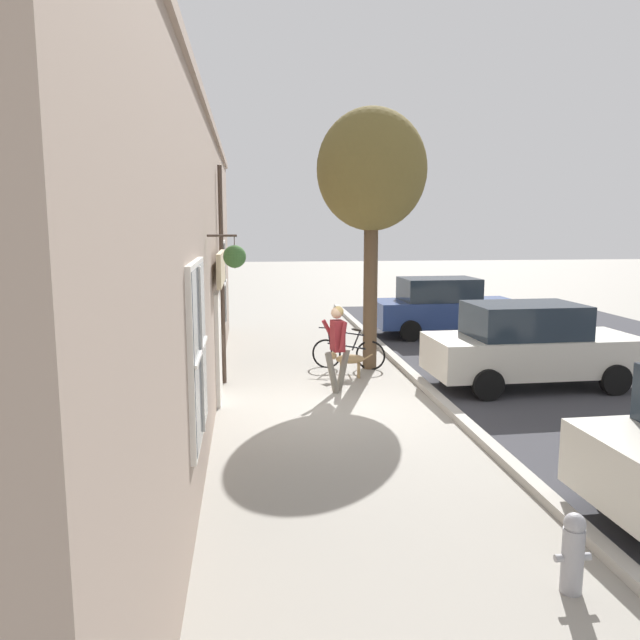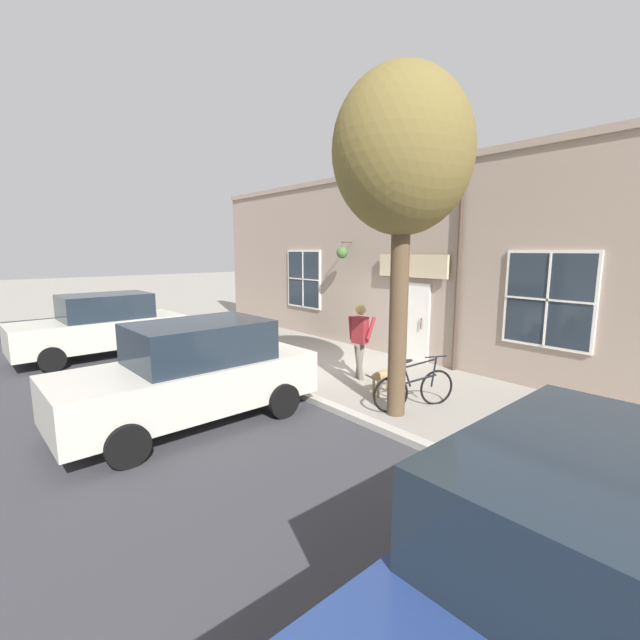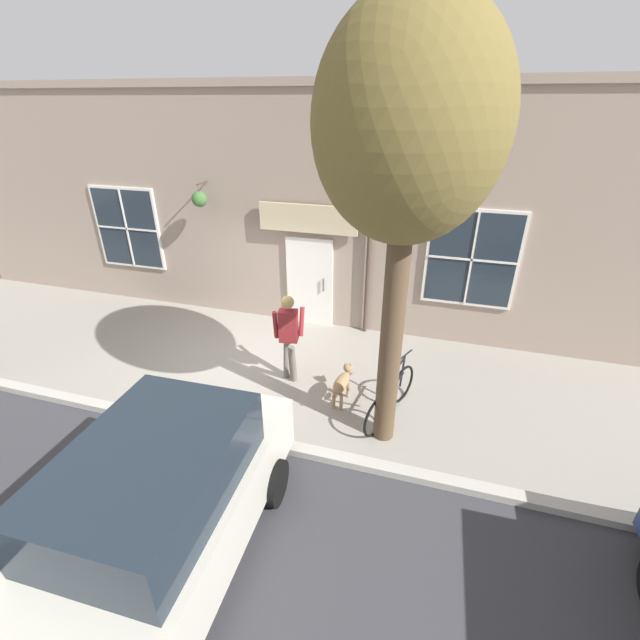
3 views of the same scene
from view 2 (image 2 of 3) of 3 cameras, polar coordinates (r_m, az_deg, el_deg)
The scene contains 11 objects.
ground_plane at distance 11.03m, azimuth 1.72°, elevation -6.27°, with size 90.00×90.00×0.00m, color gray.
curb_and_road at distance 8.54m, azimuth -29.80°, elevation -12.14°, with size 10.10×28.00×0.12m.
storefront_facade at distance 12.30m, azimuth 10.07°, elevation 7.50°, with size 0.95×18.00×5.21m.
pedestrian_walking at distance 9.87m, azimuth 5.37°, elevation -1.84°, with size 0.59×0.55×1.75m.
dog_on_leash at distance 9.00m, azimuth 8.67°, elevation -7.30°, with size 1.04×0.28×0.61m.
street_tree_by_curb at distance 7.73m, azimuth 10.91°, elevation 20.42°, with size 2.49×2.24×5.94m.
leaning_bicycle at distance 8.37m, azimuth 12.48°, elevation -8.91°, with size 1.66×0.62×1.00m.
parked_car_nearest_curb at distance 13.43m, azimuth -27.16°, elevation -0.64°, with size 4.35×2.04×1.75m.
parked_car_mid_block at distance 7.71m, azimuth -16.66°, elevation -6.77°, with size 4.35×2.04×1.75m.
parked_car_far_end at distance 3.54m, azimuth 31.98°, elevation -28.28°, with size 4.35×2.04×1.75m.
fire_hydrant at distance 15.28m, azimuth -17.26°, elevation -0.77°, with size 0.34×0.20×0.77m.
Camera 2 is at (7.07, 7.93, 2.97)m, focal length 24.00 mm.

